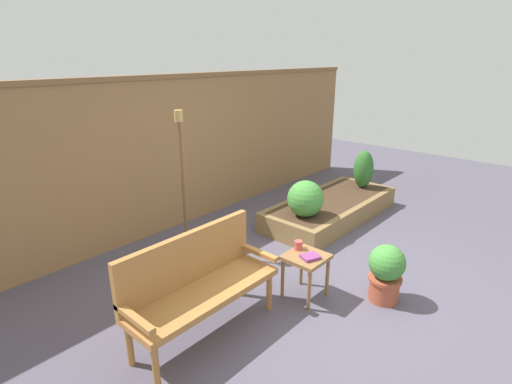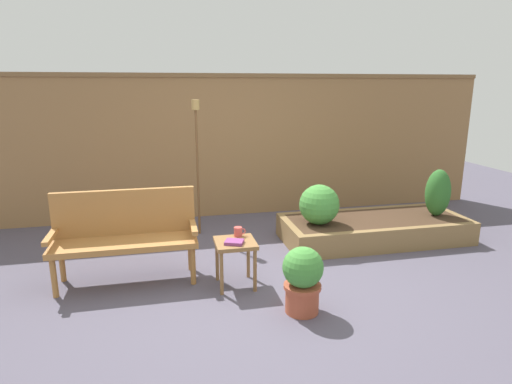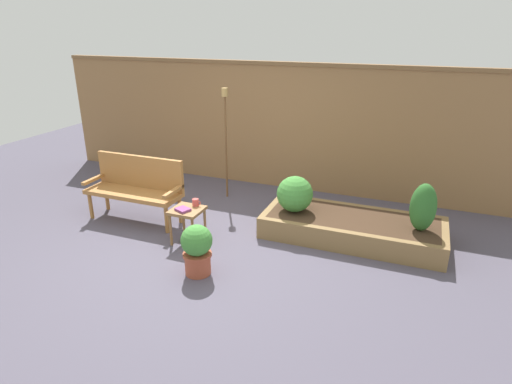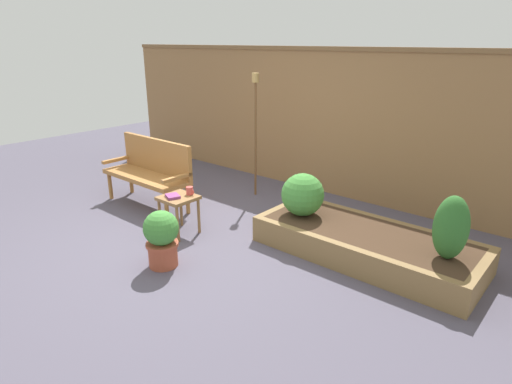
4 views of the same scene
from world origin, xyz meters
TOP-DOWN VIEW (x-y plane):
  - ground_plane at (0.00, 0.00)m, footprint 14.00×14.00m
  - fence_back at (0.00, 2.60)m, footprint 8.40×0.14m
  - garden_bench at (-1.38, 0.50)m, footprint 1.44×0.48m
  - side_table at (-0.30, 0.09)m, footprint 0.40×0.40m
  - cup_on_table at (-0.24, 0.23)m, footprint 0.12×0.09m
  - book_on_table at (-0.32, 0.02)m, footprint 0.22×0.20m
  - potted_boxwood at (0.20, -0.55)m, footprint 0.37×0.37m
  - raised_planter_bed at (1.71, 1.01)m, footprint 2.40×1.00m
  - shrub_near_bench at (0.91, 0.95)m, footprint 0.50×0.50m
  - shrub_far_corner at (2.56, 0.95)m, footprint 0.32×0.32m
  - tiki_torch at (-0.51, 1.76)m, footprint 0.10×0.10m

SIDE VIEW (x-z plane):
  - ground_plane at x=0.00m, z-range 0.00..0.00m
  - raised_planter_bed at x=1.71m, z-range 0.00..0.30m
  - potted_boxwood at x=0.20m, z-range 0.02..0.64m
  - side_table at x=-0.30m, z-range 0.16..0.64m
  - book_on_table at x=-0.32m, z-range 0.48..0.51m
  - cup_on_table at x=-0.24m, z-range 0.48..0.58m
  - garden_bench at x=-1.38m, z-range 0.07..1.01m
  - shrub_near_bench at x=0.91m, z-range 0.30..0.80m
  - shrub_far_corner at x=2.56m, z-range 0.30..0.92m
  - fence_back at x=0.00m, z-range 0.01..2.17m
  - tiki_torch at x=-0.51m, z-range 0.32..2.13m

